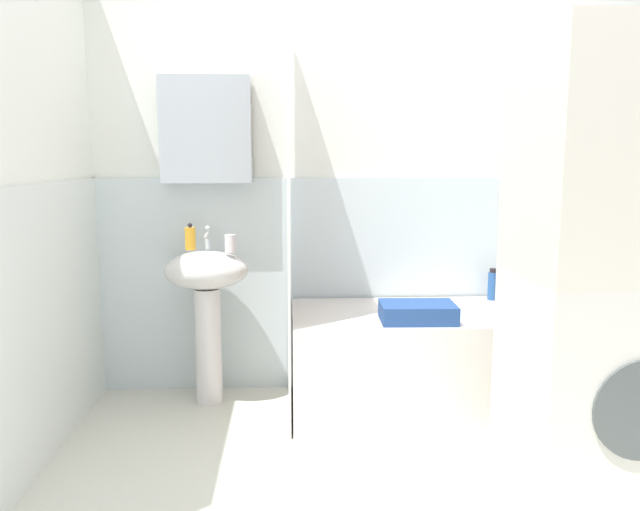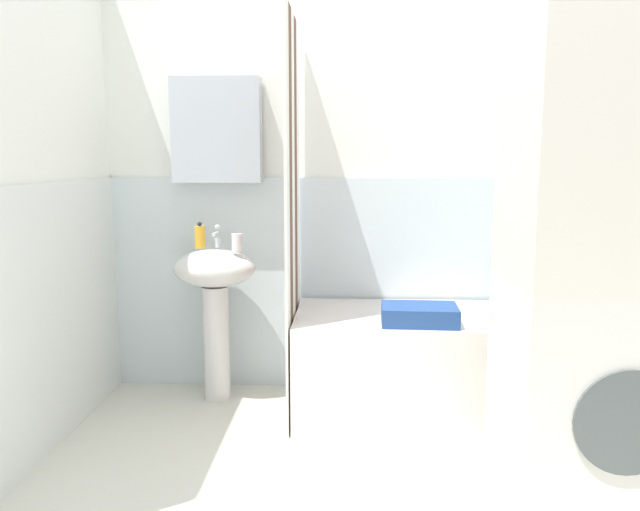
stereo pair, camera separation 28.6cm
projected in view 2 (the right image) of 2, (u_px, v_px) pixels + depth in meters
ground_plane at (400, 508)px, 2.42m from camera, size 4.80×5.60×0.04m
wall_back_tiled at (376, 189)px, 3.49m from camera, size 3.60×0.18×2.40m
wall_left_tiled at (25, 203)px, 2.66m from camera, size 0.07×1.81×2.40m
sink at (215, 290)px, 3.38m from camera, size 0.44×0.34×0.83m
faucet at (217, 236)px, 3.42m from camera, size 0.03×0.12×0.12m
soap_dispenser at (200, 237)px, 3.40m from camera, size 0.06×0.06×0.14m
toothbrush_cup at (237, 242)px, 3.30m from camera, size 0.06×0.06×0.09m
bathtub at (438, 364)px, 3.23m from camera, size 1.46×0.68×0.52m
shower_curtain at (293, 220)px, 3.15m from camera, size 0.01×0.68×2.00m
lotion_bottle at (549, 289)px, 3.43m from camera, size 0.04×0.04×0.17m
shampoo_bottle at (530, 287)px, 3.40m from camera, size 0.04×0.04×0.20m
body_wash_bottle at (505, 289)px, 3.41m from camera, size 0.05×0.05×0.18m
towel_folded at (419, 314)px, 3.01m from camera, size 0.37×0.25×0.09m
washer_dryer_stack at (601, 281)px, 2.22m from camera, size 0.64×0.60×1.76m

